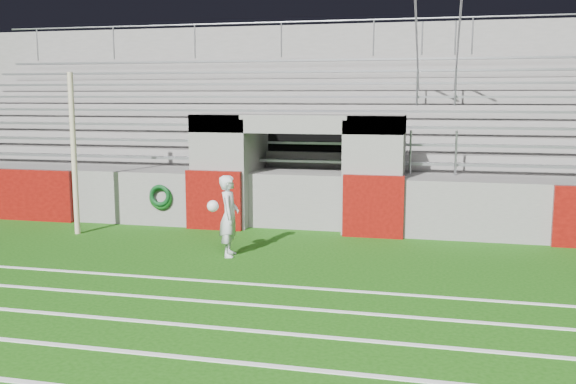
# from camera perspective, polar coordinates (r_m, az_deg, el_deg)

# --- Properties ---
(ground) EXTENTS (90.00, 90.00, 0.00)m
(ground) POSITION_cam_1_polar(r_m,az_deg,el_deg) (11.46, -3.07, -6.72)
(ground) COLOR #184C0C
(ground) RESTS_ON ground
(field_post) EXTENTS (0.12, 0.12, 3.52)m
(field_post) POSITION_cam_1_polar(r_m,az_deg,el_deg) (14.69, -18.50, 3.19)
(field_post) COLOR #C1B28F
(field_post) RESTS_ON ground
(stadium_structure) EXTENTS (26.00, 8.48, 5.42)m
(stadium_structure) POSITION_cam_1_polar(r_m,az_deg,el_deg) (18.90, 3.73, 3.89)
(stadium_structure) COLOR slate
(stadium_structure) RESTS_ON ground
(goalkeeper_with_ball) EXTENTS (0.61, 0.63, 1.55)m
(goalkeeper_with_ball) POSITION_cam_1_polar(r_m,az_deg,el_deg) (12.14, -5.29, -2.10)
(goalkeeper_with_ball) COLOR silver
(goalkeeper_with_ball) RESTS_ON ground
(hose_coil) EXTENTS (0.57, 0.15, 0.60)m
(hose_coil) POSITION_cam_1_polar(r_m,az_deg,el_deg) (15.08, -11.28, -0.42)
(hose_coil) COLOR #0C3D0F
(hose_coil) RESTS_ON ground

